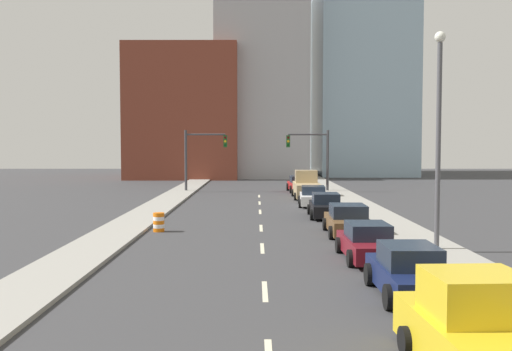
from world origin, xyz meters
The scene contains 23 objects.
sidewalk_left centered at (-7.05, 51.78, 0.07)m, with size 2.48×103.57×0.15m.
sidewalk_right centered at (7.05, 51.78, 0.07)m, with size 2.48×103.57×0.15m.
lane_stripe_at_15m centered at (0.00, 14.72, 0.00)m, with size 0.16×2.40×0.01m, color beige.
lane_stripe_at_22m centered at (0.00, 21.74, 0.00)m, with size 0.16×2.40×0.01m, color beige.
lane_stripe_at_28m centered at (0.00, 27.54, 0.00)m, with size 0.16×2.40×0.01m, color beige.
lane_stripe_at_35m centered at (0.00, 34.73, 0.00)m, with size 0.16×2.40×0.01m, color beige.
lane_stripe_at_40m centered at (0.00, 40.31, 0.00)m, with size 0.16×2.40×0.01m, color beige.
lane_stripe_at_46m centered at (0.00, 45.93, 0.00)m, with size 0.16×2.40×0.01m, color beige.
building_brick_left centered at (-9.57, 74.58, 8.41)m, with size 14.00×16.00×16.83m.
building_office_center centered at (0.49, 78.58, 14.17)m, with size 12.00×20.00×28.34m.
building_glass_right centered at (14.95, 82.58, 19.63)m, with size 13.00×20.00×39.26m.
traffic_signal_left centered at (-5.58, 50.29, 3.68)m, with size 3.93×0.35×5.69m.
traffic_signal_right centered at (5.18, 50.29, 3.68)m, with size 3.93×0.35×5.69m.
traffic_barrel centered at (-5.15, 26.34, 0.47)m, with size 0.56×0.56×0.95m.
street_lamp centered at (7.08, 20.88, 5.11)m, with size 0.44×0.44×8.88m.
pickup_truck_yellow centered at (3.98, 8.02, 0.78)m, with size 2.51×5.79×1.93m.
sedan_navy centered at (4.14, 14.11, 0.69)m, with size 1.99×4.26×1.51m.
sedan_maroon centered at (3.99, 19.41, 0.64)m, with size 2.04×4.35×1.40m.
sedan_brown centered at (4.20, 25.37, 0.67)m, with size 2.21×4.54×1.47m.
sedan_black centered at (3.93, 31.99, 0.66)m, with size 2.15×4.50×1.45m.
sedan_white centered at (3.82, 38.41, 0.65)m, with size 2.31×4.63×1.42m.
pickup_truck_tan centered at (3.87, 44.26, 0.90)m, with size 2.31×5.59×2.25m.
sedan_red centered at (3.75, 50.26, 0.68)m, with size 2.26×4.79×1.48m.
Camera 1 is at (-0.27, -2.07, 4.38)m, focal length 40.00 mm.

